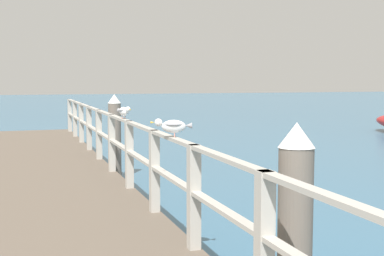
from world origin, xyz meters
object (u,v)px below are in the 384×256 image
seagull_foreground (173,126)px  seagull_background (124,111)px  dock_piling_far (115,137)px  dock_piling_near (295,241)px

seagull_foreground → seagull_background: size_ratio=0.97×
dock_piling_far → seagull_foreground: dock_piling_far is taller
dock_piling_near → seagull_background: size_ratio=4.05×
dock_piling_far → dock_piling_near: bearing=-90.0°
dock_piling_near → dock_piling_far: same height
dock_piling_near → dock_piling_far: bearing=90.0°
seagull_foreground → seagull_background: (0.01, 2.93, 0.00)m
dock_piling_far → seagull_background: (-0.38, -3.01, 0.76)m
dock_piling_far → seagull_foreground: bearing=-93.7°
seagull_background → dock_piling_near: bearing=82.3°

